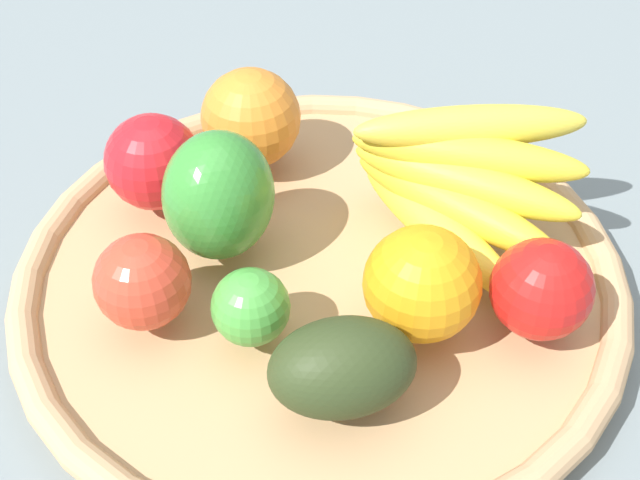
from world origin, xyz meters
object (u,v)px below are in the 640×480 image
at_px(apple_0, 153,162).
at_px(avocado, 342,367).
at_px(lime_0, 251,307).
at_px(apple_1, 541,289).
at_px(bell_pepper, 219,195).
at_px(apple_2, 142,281).
at_px(orange_0, 251,118).
at_px(banana_bunch, 459,179).
at_px(orange_1, 422,284).

bearing_deg(apple_0, avocado, 11.68).
height_order(lime_0, apple_0, apple_0).
relative_size(apple_1, bell_pepper, 0.70).
bearing_deg(avocado, apple_0, -168.32).
distance_m(avocado, apple_0, 0.24).
height_order(apple_2, orange_0, orange_0).
distance_m(apple_2, orange_0, 0.18).
bearing_deg(avocado, orange_0, 171.27).
bearing_deg(banana_bunch, apple_0, -122.13).
height_order(lime_0, orange_1, orange_1).
relative_size(lime_0, apple_0, 0.70).
distance_m(lime_0, bell_pepper, 0.09).
relative_size(lime_0, banana_bunch, 0.29).
height_order(lime_0, bell_pepper, bell_pepper).
relative_size(avocado, bell_pepper, 0.94).
distance_m(lime_0, apple_0, 0.16).
height_order(apple_1, orange_1, orange_1).
bearing_deg(orange_0, apple_1, 22.97).
bearing_deg(bell_pepper, apple_0, -108.94).
height_order(apple_2, apple_0, apple_0).
relative_size(apple_0, orange_0, 0.92).
relative_size(lime_0, orange_1, 0.67).
bearing_deg(orange_0, apple_2, -43.80).
bearing_deg(apple_1, orange_0, -157.03).
bearing_deg(bell_pepper, lime_0, 42.01).
relative_size(orange_0, orange_1, 1.04).
relative_size(apple_2, banana_bunch, 0.37).
relative_size(lime_0, apple_1, 0.77).
distance_m(bell_pepper, orange_1, 0.16).
bearing_deg(apple_2, banana_bunch, 88.15).
distance_m(banana_bunch, orange_1, 0.11).
relative_size(bell_pepper, orange_1, 1.25).
relative_size(avocado, apple_0, 1.23).
relative_size(lime_0, bell_pepper, 0.54).
height_order(apple_1, banana_bunch, banana_bunch).
distance_m(apple_2, orange_1, 0.18).
distance_m(apple_0, orange_0, 0.09).
bearing_deg(orange_0, orange_1, 9.09).
distance_m(lime_0, orange_0, 0.19).
height_order(lime_0, banana_bunch, banana_bunch).
height_order(orange_0, orange_1, orange_0).
bearing_deg(bell_pepper, orange_0, -163.48).
distance_m(apple_1, orange_1, 0.08).
xyz_separation_m(lime_0, orange_1, (0.04, 0.10, 0.01)).
xyz_separation_m(lime_0, apple_0, (-0.16, -0.02, 0.01)).
relative_size(avocado, apple_2, 1.40).
xyz_separation_m(avocado, bell_pepper, (-0.16, -0.02, 0.02)).
relative_size(apple_2, orange_1, 0.84).
bearing_deg(apple_2, orange_0, 136.20).
height_order(avocado, apple_2, apple_2).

